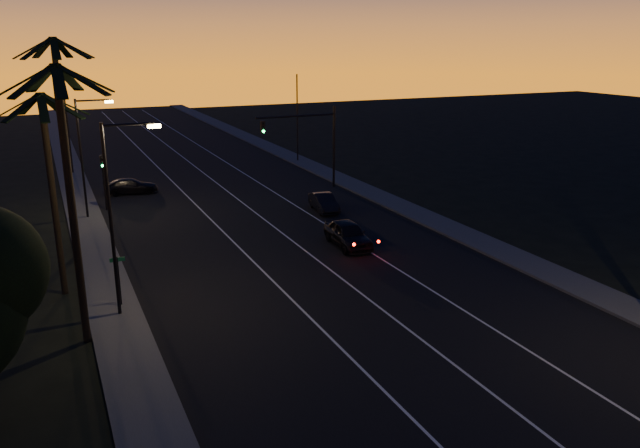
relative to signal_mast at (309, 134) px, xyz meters
name	(u,v)px	position (x,y,z in m)	size (l,w,h in m)	color
road	(270,230)	(-7.14, -9.99, -4.78)	(20.00, 170.00, 0.01)	black
sidewalk_left	(95,251)	(-18.34, -9.99, -4.70)	(2.40, 170.00, 0.16)	#383835
sidewalk_right	(412,211)	(4.06, -9.99, -4.70)	(2.40, 170.00, 0.16)	#383835
lane_stripe_left	(227,236)	(-10.14, -9.99, -4.76)	(0.12, 160.00, 0.01)	silver
lane_stripe_mid	(277,229)	(-6.64, -9.99, -4.76)	(0.12, 160.00, 0.01)	silver
lane_stripe_right	(324,223)	(-3.14, -9.99, -4.76)	(0.12, 160.00, 0.01)	silver
palm_near	(69,179)	(-19.74, -21.99, 2.29)	(4.25, 4.16, 11.53)	black
palm_mid	(50,173)	(-20.34, -15.99, 1.47)	(4.25, 4.16, 10.03)	black
palm_far	(63,127)	(-19.34, -9.99, 2.83)	(4.25, 4.16, 12.53)	black
streetlight_left_near	(116,205)	(-17.84, -19.99, 0.54)	(2.55, 0.26, 9.00)	black
streetlight_left_far	(85,149)	(-17.82, -1.99, 0.28)	(2.55, 0.26, 8.50)	black
street_sign	(119,275)	(-17.94, -18.99, -3.13)	(0.70, 0.06, 2.60)	black
signal_mast	(309,134)	(0.00, 0.00, 0.00)	(7.10, 0.41, 7.00)	black
signal_post	(103,172)	(-16.64, -0.01, -1.89)	(0.28, 0.37, 4.20)	black
far_pole_left	(68,127)	(-18.14, 15.01, -0.28)	(0.14, 0.14, 9.00)	black
far_pole_right	(297,119)	(3.86, 12.01, -0.28)	(0.14, 0.14, 9.00)	black
lead_car	(348,234)	(-3.85, -15.13, -3.99)	(2.13, 5.21, 1.56)	black
right_car	(324,202)	(-1.78, -6.99, -4.12)	(1.86, 4.09, 1.30)	black
cross_car	(131,186)	(-14.17, 4.61, -4.14)	(4.53, 2.27, 1.26)	black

